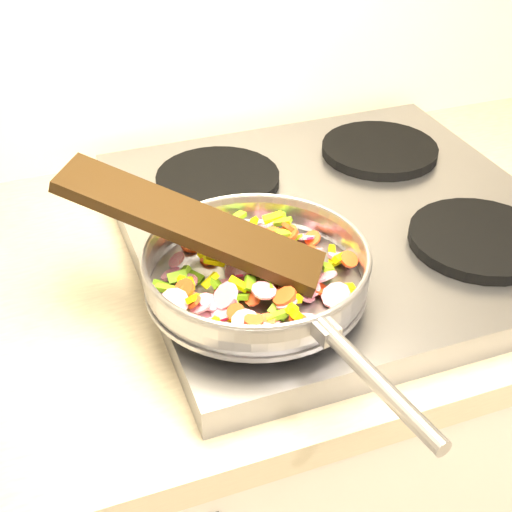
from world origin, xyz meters
name	(u,v)px	position (x,y,z in m)	size (l,w,h in m)	color
cooktop	(339,223)	(-0.70, 1.67, 0.92)	(0.60, 0.60, 0.04)	#939399
grate_fl	(288,283)	(-0.84, 1.52, 0.95)	(0.19, 0.19, 0.02)	black
grate_fr	(479,239)	(-0.56, 1.52, 0.95)	(0.19, 0.19, 0.02)	black
grate_bl	(218,179)	(-0.84, 1.81, 0.95)	(0.19, 0.19, 0.02)	black
grate_br	(380,150)	(-0.56, 1.81, 0.95)	(0.19, 0.19, 0.02)	black
saute_pan	(257,268)	(-0.88, 1.52, 0.98)	(0.30, 0.47, 0.05)	#9E9EA5
vegetable_heap	(254,273)	(-0.88, 1.53, 0.98)	(0.26, 0.25, 0.05)	#69A817
wooden_spatula	(191,223)	(-0.94, 1.58, 1.03)	(0.33, 0.07, 0.02)	black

